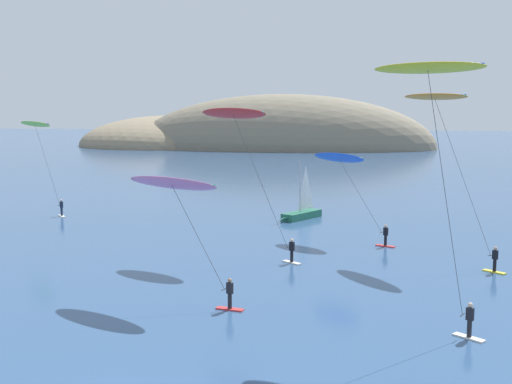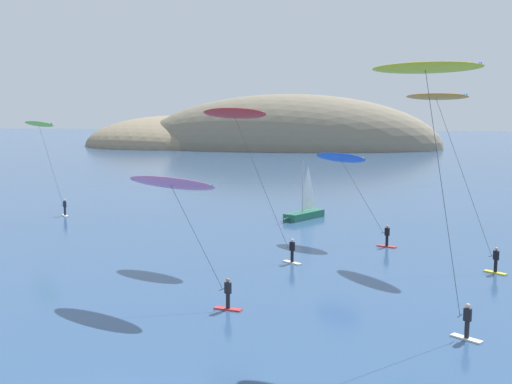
# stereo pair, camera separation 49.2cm
# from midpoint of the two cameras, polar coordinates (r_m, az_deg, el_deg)

# --- Properties ---
(headland_island) EXTENTS (101.32, 55.77, 28.93)m
(headland_island) POSITION_cam_midpoint_polar(r_m,az_deg,el_deg) (179.34, -0.95, 4.04)
(headland_island) COLOR #7A705B
(headland_island) RESTS_ON ground
(sailboat_near) EXTENTS (3.97, 5.54, 5.70)m
(sailboat_near) POSITION_cam_midpoint_polar(r_m,az_deg,el_deg) (61.79, 4.36, -1.84)
(sailboat_near) COLOR #23664C
(sailboat_near) RESTS_ON ground
(kitesurfer_orange) EXTENTS (6.73, 8.13, 11.70)m
(kitesurfer_orange) POSITION_cam_midpoint_polar(r_m,az_deg,el_deg) (47.10, 16.31, 7.22)
(kitesurfer_orange) COLOR yellow
(kitesurfer_orange) RESTS_ON ground
(kitesurfer_yellow) EXTENTS (5.56, 3.78, 12.73)m
(kitesurfer_yellow) POSITION_cam_midpoint_polar(r_m,az_deg,el_deg) (30.89, 15.55, 8.87)
(kitesurfer_yellow) COLOR silver
(kitesurfer_yellow) RESTS_ON ground
(kitesurfer_lime) EXTENTS (7.66, 6.43, 9.38)m
(kitesurfer_lime) POSITION_cam_midpoint_polar(r_m,az_deg,el_deg) (69.83, -18.43, 5.31)
(kitesurfer_lime) COLOR silver
(kitesurfer_lime) RESTS_ON ground
(kitesurfer_blue) EXTENTS (6.92, 5.17, 7.13)m
(kitesurfer_blue) POSITION_cam_midpoint_polar(r_m,az_deg,el_deg) (52.06, 8.08, 2.51)
(kitesurfer_blue) COLOR red
(kitesurfer_blue) RESTS_ON ground
(kitesurfer_red) EXTENTS (7.99, 4.55, 10.69)m
(kitesurfer_red) POSITION_cam_midpoint_polar(r_m,az_deg,el_deg) (45.75, -1.30, 6.13)
(kitesurfer_red) COLOR silver
(kitesurfer_red) RESTS_ON ground
(kitesurfer_pink) EXTENTS (7.47, 4.06, 6.95)m
(kitesurfer_pink) POSITION_cam_midpoint_polar(r_m,az_deg,el_deg) (35.52, -6.89, 0.13)
(kitesurfer_pink) COLOR red
(kitesurfer_pink) RESTS_ON ground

